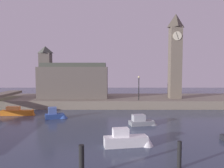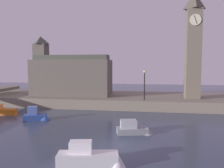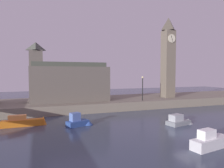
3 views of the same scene
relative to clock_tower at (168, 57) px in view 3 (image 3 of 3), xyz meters
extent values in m
plane|color=#384256|center=(-9.93, -18.16, -9.77)|extent=(120.00, 120.00, 0.00)
cube|color=slate|center=(-9.93, 1.84, -9.02)|extent=(70.00, 12.00, 1.50)
cube|color=#6B6051|center=(0.00, 0.00, -1.51)|extent=(2.15, 2.15, 13.50)
cylinder|color=beige|center=(0.00, -1.13, 3.48)|extent=(1.63, 0.12, 1.63)
cube|color=black|center=(0.00, -1.20, 3.48)|extent=(0.49, 0.04, 1.25)
pyramid|color=#4A4339|center=(0.00, 0.00, 6.52)|extent=(2.37, 2.37, 2.56)
cube|color=#5B544C|center=(-19.63, 1.04, -5.26)|extent=(13.24, 5.41, 6.02)
cube|color=#5B544C|center=(-25.19, 1.04, -3.91)|extent=(2.12, 2.12, 8.72)
pyramid|color=#474C42|center=(-25.19, 1.04, 1.14)|extent=(2.34, 2.34, 1.36)
cube|color=#42473D|center=(-19.63, 1.04, -1.84)|extent=(12.58, 3.25, 0.80)
cylinder|color=black|center=(-7.27, -2.84, -6.27)|extent=(0.16, 0.16, 4.00)
sphere|color=#F2E099|center=(-7.27, -2.84, -4.09)|extent=(0.36, 0.36, 0.36)
cube|color=gray|center=(-8.36, -14.40, -9.51)|extent=(3.26, 2.16, 0.52)
cube|color=#A8ADB2|center=(-8.72, -14.40, -8.86)|extent=(1.75, 1.39, 0.78)
cone|color=gray|center=(-6.86, -14.40, -9.48)|extent=(1.66, 1.66, 0.75)
cube|color=orange|center=(-26.69, -8.71, -9.37)|extent=(4.84, 0.98, 0.79)
cube|color=#FF9947|center=(-27.27, -8.71, -8.67)|extent=(2.02, 0.67, 0.60)
cone|color=orange|center=(-24.27, -8.71, -9.33)|extent=(0.84, 0.84, 1.21)
cube|color=#2D4C93|center=(-20.36, -10.81, -9.44)|extent=(2.91, 2.10, 0.64)
cube|color=#5B7AC1|center=(-20.67, -10.81, -8.63)|extent=(1.36, 1.22, 1.00)
cone|color=#2D4C93|center=(-19.04, -10.81, -9.41)|extent=(1.47, 1.47, 0.66)
cube|color=silver|center=(-10.82, -21.97, -9.32)|extent=(4.13, 1.82, 0.90)
cube|color=white|center=(-11.30, -21.97, -8.48)|extent=(1.57, 1.05, 0.77)
camera|label=1|loc=(-12.09, -41.20, -2.75)|focal=34.34mm
camera|label=2|loc=(-7.14, -35.78, -3.09)|focal=35.76mm
camera|label=3|loc=(-24.59, -35.36, -3.30)|focal=32.67mm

